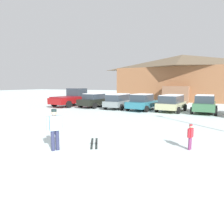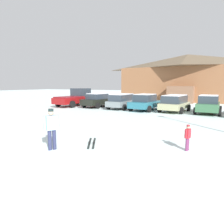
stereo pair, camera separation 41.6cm
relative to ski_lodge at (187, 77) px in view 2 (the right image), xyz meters
name	(u,v)px [view 2 (the right image)]	position (x,y,z in m)	size (l,w,h in m)	color
ground	(21,172)	(-0.51, -31.38, -3.79)	(160.00, 160.00, 0.00)	silver
ski_lodge	(187,77)	(0.00, 0.00, 0.00)	(20.53, 10.92, 7.48)	brown
parked_black_sedan	(98,100)	(-7.73, -15.27, -2.96)	(2.59, 4.58, 1.61)	black
parked_grey_wagon	(122,101)	(-4.59, -15.39, -2.91)	(2.21, 4.36, 1.61)	gray
parked_teal_hatchback	(145,102)	(-1.84, -15.59, -2.94)	(2.64, 4.51, 1.68)	#286F83
parked_beige_suv	(175,103)	(1.02, -15.34, -2.90)	(2.63, 4.26, 1.63)	#B1B283
parked_green_coupe	(208,104)	(3.97, -15.20, -2.94)	(2.23, 4.06, 1.69)	#376844
pickup_truck	(76,98)	(-10.89, -15.30, -2.79)	(2.77, 5.78, 2.15)	maroon
skier_child_in_pink_snowsuit	(54,125)	(-2.96, -27.39, -3.28)	(0.32, 0.19, 0.89)	#2F3149
skier_child_in_red_jacket	(188,136)	(3.68, -26.94, -3.19)	(0.22, 0.37, 1.05)	#75315D
skier_adult_in_blue_parka	(51,127)	(-1.18, -29.38, -2.84)	(0.42, 0.54, 1.67)	#2B2F4F
pair_of_skis	(92,143)	(-0.25, -27.90, -3.77)	(1.08, 1.60, 0.08)	black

